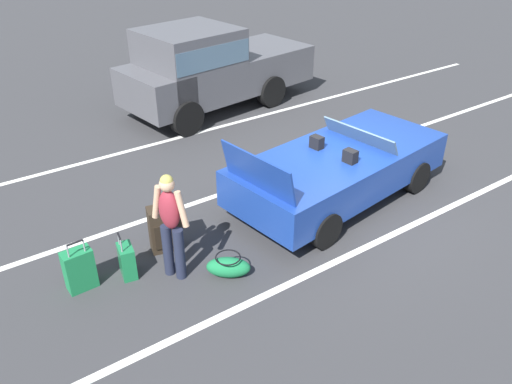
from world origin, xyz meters
The scene contains 11 objects.
ground_plane centered at (0.00, 0.00, 0.00)m, with size 80.00×80.00×0.00m, color #333335.
lot_line_near centered at (0.00, -1.39, 0.00)m, with size 18.00×0.12×0.01m, color silver.
lot_line_mid centered at (0.00, 1.31, 0.00)m, with size 18.00×0.12×0.01m, color silver.
lot_line_far centered at (0.00, 4.01, 0.00)m, with size 18.00×0.12×0.01m, color silver.
convertible_car centered at (0.20, 0.03, 0.59)m, with size 4.33×2.28×1.54m.
suitcase_large_black centered at (-3.21, 0.38, 0.37)m, with size 0.53×0.39×0.74m.
suitcase_medium_bright centered at (-4.60, 0.23, 0.31)m, with size 0.41×0.27×0.82m.
suitcase_small_carryon centered at (-3.96, 0.10, 0.25)m, with size 0.26×0.37×0.71m.
duffel_bag centered at (-2.78, -0.74, 0.16)m, with size 0.69×0.63×0.34m.
traveler_person centered at (-3.40, -0.28, 0.93)m, with size 0.36×0.57×1.65m.
parked_pickup_truck_near centered at (0.30, 5.14, 1.11)m, with size 5.22×2.62×2.10m.
Camera 1 is at (-5.76, -5.73, 4.81)m, focal length 35.88 mm.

